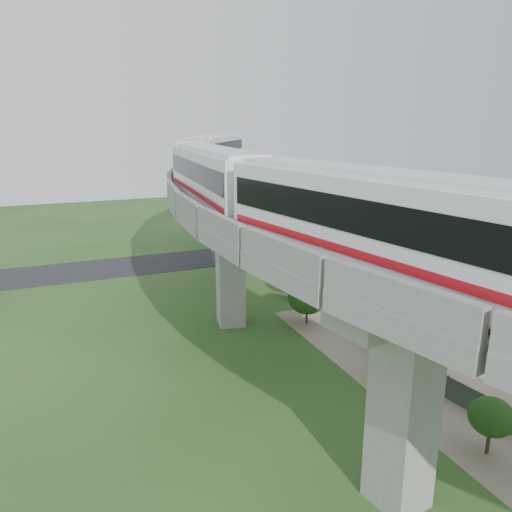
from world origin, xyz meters
The scene contains 12 objects.
ground centered at (0.00, 0.00, 0.00)m, with size 160.00×160.00×0.00m, color #27461C.
dirt_lot centered at (14.00, -2.00, 0.02)m, with size 18.00×26.00×0.04m, color #7F6F5C.
asphalt_road centered at (0.00, 30.00, 0.01)m, with size 60.00×8.00×0.03m, color #232326.
viaduct centered at (3.84, 0.00, 9.05)m, with size 19.58×73.98×11.40m.
metro_train centered at (1.36, 10.97, 12.31)m, with size 16.92×60.25×3.64m.
fence centered at (9.75, 0.00, 0.75)m, with size 3.87×38.73×1.50m.
tree_0 centered at (11.74, 23.22, 2.34)m, with size 1.98×1.98×3.19m.
tree_1 centered at (8.07, 13.80, 1.64)m, with size 1.90×1.90×2.45m.
tree_2 centered at (6.42, 7.99, 2.20)m, with size 3.04×3.04×3.50m.
tree_3 centered at (7.15, -2.50, 2.53)m, with size 2.67×2.67×3.67m.
tree_4 centered at (6.92, -9.60, 2.04)m, with size 2.15×2.15×2.96m.
car_dark centered at (15.65, 4.17, 0.59)m, with size 1.54×3.78×1.10m, color black.
Camera 1 is at (-11.36, -24.58, 15.61)m, focal length 35.00 mm.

